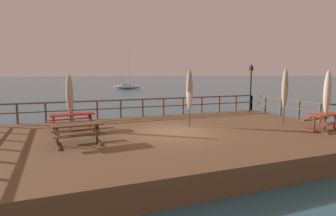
% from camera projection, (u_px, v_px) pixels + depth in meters
% --- Properties ---
extents(ground_plane, '(600.00, 600.00, 0.00)m').
position_uv_depth(ground_plane, '(174.00, 150.00, 12.58)').
color(ground_plane, '#2D5B6B').
extents(wooden_deck, '(16.45, 10.06, 0.82)m').
position_uv_depth(wooden_deck, '(174.00, 141.00, 12.53)').
color(wooden_deck, brown).
rests_on(wooden_deck, ground).
extents(railing_waterside_far, '(16.25, 0.10, 1.09)m').
position_uv_depth(railing_waterside_far, '(143.00, 105.00, 16.88)').
color(railing_waterside_far, brown).
rests_on(railing_waterside_far, wooden_deck).
extents(railing_side_right, '(0.10, 9.86, 1.09)m').
position_uv_depth(railing_side_right, '(309.00, 108.00, 15.38)').
color(railing_side_right, brown).
rests_on(railing_side_right, wooden_deck).
extents(picnic_table_mid_right, '(1.87, 1.52, 0.78)m').
position_uv_depth(picnic_table_mid_right, '(77.00, 129.00, 10.32)').
color(picnic_table_mid_right, brown).
rests_on(picnic_table_mid_right, wooden_deck).
extents(picnic_table_mid_centre, '(2.07, 1.56, 0.78)m').
position_uv_depth(picnic_table_mid_centre, '(72.00, 118.00, 12.87)').
color(picnic_table_mid_centre, maroon).
rests_on(picnic_table_mid_centre, wooden_deck).
extents(picnic_table_mid_left, '(1.88, 1.52, 0.78)m').
position_uv_depth(picnic_table_mid_left, '(325.00, 118.00, 12.80)').
color(picnic_table_mid_left, '#993819').
rests_on(picnic_table_mid_left, wooden_deck).
extents(patio_umbrella_short_front, '(0.32, 0.32, 2.86)m').
position_uv_depth(patio_umbrella_short_front, '(285.00, 89.00, 14.54)').
color(patio_umbrella_short_front, '#4C3828').
rests_on(patio_umbrella_short_front, wooden_deck).
extents(patio_umbrella_tall_mid_right, '(0.32, 0.32, 2.57)m').
position_uv_depth(patio_umbrella_tall_mid_right, '(70.00, 95.00, 12.75)').
color(patio_umbrella_tall_mid_right, '#4C3828').
rests_on(patio_umbrella_tall_mid_right, wooden_deck).
extents(patio_umbrella_short_back, '(0.32, 0.32, 2.75)m').
position_uv_depth(patio_umbrella_short_back, '(327.00, 93.00, 12.58)').
color(patio_umbrella_short_back, '#4C3828').
rests_on(patio_umbrella_short_back, wooden_deck).
extents(patio_umbrella_tall_back_right, '(0.32, 0.32, 2.80)m').
position_uv_depth(patio_umbrella_tall_back_right, '(189.00, 90.00, 13.72)').
color(patio_umbrella_tall_back_right, '#4C3828').
rests_on(patio_umbrella_tall_back_right, wooden_deck).
extents(lamp_post_hooked, '(0.50, 0.57, 3.20)m').
position_uv_depth(lamp_post_hooked, '(251.00, 81.00, 18.80)').
color(lamp_post_hooked, black).
rests_on(lamp_post_hooked, wooden_deck).
extents(sailboat_distant, '(6.23, 3.10, 7.72)m').
position_uv_depth(sailboat_distant, '(127.00, 87.00, 61.57)').
color(sailboat_distant, silver).
rests_on(sailboat_distant, ground).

